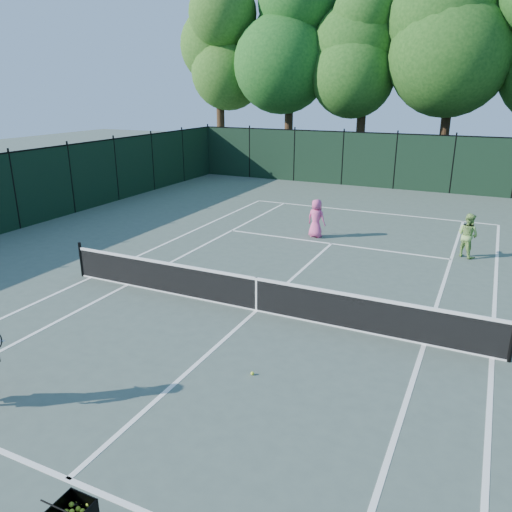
% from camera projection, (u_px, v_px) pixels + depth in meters
% --- Properties ---
extents(ground, '(90.00, 90.00, 0.00)m').
position_uv_depth(ground, '(256.00, 311.00, 12.70)').
color(ground, '#45544A').
rests_on(ground, ground).
extents(sideline_doubles_left, '(0.10, 23.77, 0.01)m').
position_uv_depth(sideline_doubles_left, '(91.00, 277.00, 14.93)').
color(sideline_doubles_left, white).
rests_on(sideline_doubles_left, ground).
extents(sideline_doubles_right, '(0.10, 23.77, 0.01)m').
position_uv_depth(sideline_doubles_right, '(492.00, 358.00, 10.47)').
color(sideline_doubles_right, white).
rests_on(sideline_doubles_right, ground).
extents(sideline_singles_left, '(0.10, 23.77, 0.01)m').
position_uv_depth(sideline_singles_left, '(128.00, 285.00, 14.38)').
color(sideline_singles_left, white).
rests_on(sideline_singles_left, ground).
extents(sideline_singles_right, '(0.10, 23.77, 0.01)m').
position_uv_depth(sideline_singles_right, '(424.00, 344.00, 11.03)').
color(sideline_singles_right, white).
rests_on(sideline_singles_right, ground).
extents(baseline_far, '(10.97, 0.10, 0.01)m').
position_uv_depth(baseline_far, '(367.00, 212.00, 22.88)').
color(baseline_far, white).
rests_on(baseline_far, ground).
extents(service_line_near, '(8.23, 0.10, 0.01)m').
position_uv_depth(service_line_near, '(68.00, 479.00, 7.22)').
color(service_line_near, white).
rests_on(service_line_near, ground).
extents(service_line_far, '(8.23, 0.10, 0.01)m').
position_uv_depth(service_line_far, '(331.00, 244.00, 18.18)').
color(service_line_far, white).
rests_on(service_line_far, ground).
extents(center_service_line, '(0.10, 12.80, 0.01)m').
position_uv_depth(center_service_line, '(256.00, 311.00, 12.70)').
color(center_service_line, white).
rests_on(center_service_line, ground).
extents(tennis_net, '(11.69, 0.09, 1.06)m').
position_uv_depth(tennis_net, '(256.00, 294.00, 12.55)').
color(tennis_net, black).
rests_on(tennis_net, ground).
extents(fence_far, '(24.00, 0.05, 3.00)m').
position_uv_depth(fence_far, '(395.00, 162.00, 27.63)').
color(fence_far, black).
rests_on(fence_far, ground).
extents(tree_0, '(6.40, 6.40, 13.14)m').
position_uv_depth(tree_0, '(219.00, 45.00, 33.78)').
color(tree_0, black).
rests_on(tree_0, ground).
extents(tree_1, '(6.80, 6.80, 13.98)m').
position_uv_depth(tree_1, '(291.00, 34.00, 32.01)').
color(tree_1, black).
rests_on(tree_1, ground).
extents(tree_2, '(6.00, 6.00, 12.40)m').
position_uv_depth(tree_2, '(366.00, 47.00, 30.11)').
color(tree_2, black).
rests_on(tree_2, ground).
extents(tree_3, '(7.00, 7.00, 14.45)m').
position_uv_depth(tree_3, '(458.00, 20.00, 28.10)').
color(tree_3, black).
rests_on(tree_3, ground).
extents(player_pink, '(0.78, 0.58, 1.46)m').
position_uv_depth(player_pink, '(316.00, 218.00, 18.78)').
color(player_pink, '#DD4E8C').
rests_on(player_pink, ground).
extents(player_green, '(0.92, 0.88, 1.49)m').
position_uv_depth(player_green, '(468.00, 235.00, 16.57)').
color(player_green, '#86B45A').
rests_on(player_green, ground).
extents(loose_ball_midcourt, '(0.07, 0.07, 0.07)m').
position_uv_depth(loose_ball_midcourt, '(252.00, 373.00, 9.85)').
color(loose_ball_midcourt, '#DCF131').
rests_on(loose_ball_midcourt, ground).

